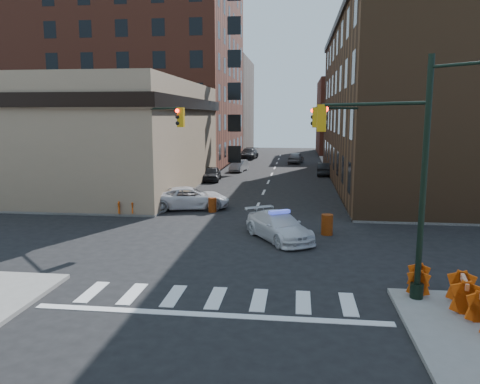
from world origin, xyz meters
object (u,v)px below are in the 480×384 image
(parked_car_wfar, at_px, (239,166))
(barrel_bank, at_px, (212,205))
(pickup, at_px, (190,198))
(pedestrian_a, at_px, (122,198))
(parked_car_wnear, at_px, (212,174))
(pedestrian_b, at_px, (79,197))
(barricade_se_a, at_px, (419,280))
(parked_car_enear, at_px, (324,169))
(barrel_road, at_px, (327,225))
(barricade_nw_a, at_px, (127,207))
(police_car, at_px, (279,226))

(parked_car_wfar, relative_size, barrel_bank, 4.09)
(pickup, distance_m, pedestrian_a, 4.51)
(parked_car_wnear, relative_size, parked_car_wfar, 1.03)
(barrel_bank, bearing_deg, pedestrian_b, -169.79)
(barrel_bank, relative_size, barricade_se_a, 0.83)
(pickup, xyz_separation_m, parked_car_enear, (9.96, 19.46, -0.09))
(pedestrian_a, distance_m, pedestrian_b, 2.82)
(parked_car_wnear, height_order, parked_car_enear, parked_car_wnear)
(parked_car_enear, relative_size, pedestrian_a, 2.28)
(barrel_road, bearing_deg, barricade_nw_a, 165.47)
(parked_car_enear, xyz_separation_m, pedestrian_b, (-16.67, -21.82, 0.39))
(barrel_bank, bearing_deg, parked_car_wfar, 92.74)
(parked_car_wnear, distance_m, barrel_road, 21.99)
(parked_car_wnear, relative_size, parked_car_enear, 1.00)
(barrel_road, relative_size, barricade_se_a, 0.95)
(pedestrian_b, height_order, barricade_nw_a, pedestrian_b)
(pickup, relative_size, barrel_road, 4.91)
(barricade_se_a, height_order, barricade_nw_a, barricade_se_a)
(pickup, relative_size, barricade_nw_a, 4.76)
(pedestrian_a, distance_m, barrel_bank, 5.79)
(barricade_se_a, bearing_deg, pickup, 53.31)
(police_car, bearing_deg, pedestrian_b, 127.91)
(pickup, xyz_separation_m, pedestrian_b, (-6.71, -2.36, 0.31))
(pedestrian_b, distance_m, barrel_bank, 8.56)
(parked_car_wnear, relative_size, barrel_bank, 4.21)
(barricade_se_a, bearing_deg, pedestrian_b, 71.33)
(barrel_road, bearing_deg, pedestrian_b, 167.05)
(pedestrian_a, xyz_separation_m, pedestrian_b, (-2.81, -0.10, 0.02))
(pickup, relative_size, parked_car_enear, 1.34)
(parked_car_wnear, height_order, barricade_se_a, parked_car_wnear)
(parked_car_enear, bearing_deg, police_car, 85.03)
(police_car, height_order, parked_car_wnear, police_car)
(parked_car_wnear, bearing_deg, barrel_road, -67.46)
(pickup, relative_size, pedestrian_b, 2.98)
(pickup, relative_size, parked_car_wfar, 1.38)
(parked_car_wfar, bearing_deg, barricade_nw_a, -91.39)
(police_car, xyz_separation_m, pedestrian_b, (-13.01, 4.87, 0.36))
(barrel_road, bearing_deg, police_car, -152.29)
(parked_car_wfar, bearing_deg, parked_car_wnear, -93.65)
(police_car, xyz_separation_m, barricade_nw_a, (-9.71, 4.47, -0.12))
(parked_car_wfar, height_order, barricade_nw_a, parked_car_wfar)
(pedestrian_a, xyz_separation_m, barricade_nw_a, (0.48, -0.50, -0.45))
(parked_car_enear, bearing_deg, barrel_road, 90.20)
(police_car, distance_m, parked_car_wnear, 22.22)
(parked_car_enear, distance_m, barricade_se_a, 33.66)
(pedestrian_b, relative_size, barrel_bank, 1.89)
(barricade_nw_a, bearing_deg, parked_car_enear, 50.62)
(parked_car_enear, bearing_deg, barricade_nw_a, 61.80)
(parked_car_enear, relative_size, barricade_se_a, 3.47)
(pickup, height_order, parked_car_enear, pickup)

